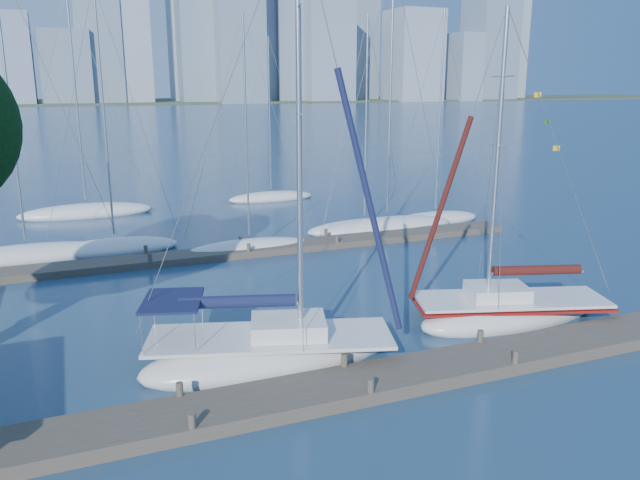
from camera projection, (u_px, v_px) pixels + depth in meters
name	position (u px, v px, depth m)	size (l,w,h in m)	color
ground	(357.00, 391.00, 18.39)	(700.00, 700.00, 0.00)	#17304B
near_dock	(357.00, 385.00, 18.34)	(26.00, 2.00, 0.40)	#483F34
far_dock	(263.00, 249.00, 33.46)	(30.00, 1.80, 0.36)	#483F34
far_shore	(78.00, 102.00, 306.06)	(800.00, 100.00, 1.50)	#38472D
sailboat_navy	(270.00, 331.00, 19.90)	(8.83, 5.09, 14.30)	white
sailboat_maroon	(510.00, 297.00, 23.66)	(8.13, 4.74, 11.90)	white
bg_boat_0	(27.00, 254.00, 32.03)	(9.09, 2.92, 15.67)	white
bg_boat_1	(115.00, 247.00, 33.54)	(7.01, 3.39, 14.00)	white
bg_boat_2	(249.00, 247.00, 33.70)	(7.14, 4.21, 12.57)	white
bg_boat_3	(364.00, 227.00, 38.38)	(7.70, 5.10, 13.03)	white
bg_boat_4	(387.00, 226.00, 38.36)	(9.32, 3.90, 15.95)	white
bg_boat_5	(435.00, 218.00, 40.76)	(6.65, 3.67, 13.54)	white
bg_boat_6	(87.00, 212.00, 42.76)	(9.10, 5.86, 15.09)	white
bg_boat_7	(271.00, 197.00, 48.62)	(7.06, 4.36, 12.52)	white
skyline	(122.00, 24.00, 278.89)	(502.65, 51.31, 104.25)	slate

